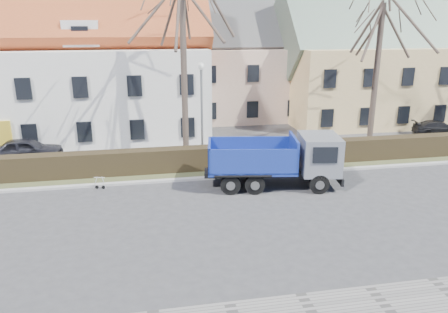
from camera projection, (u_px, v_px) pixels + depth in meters
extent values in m
plane|color=#38383A|center=(252.00, 213.00, 18.93)|extent=(120.00, 120.00, 0.00)
cube|color=#A4A29F|center=(231.00, 176.00, 23.22)|extent=(80.00, 0.30, 0.12)
cube|color=#434929|center=(226.00, 167.00, 24.73)|extent=(80.00, 3.00, 0.10)
cube|color=black|center=(226.00, 158.00, 24.36)|extent=(60.00, 0.90, 1.30)
imported|color=black|center=(27.00, 149.00, 25.82)|extent=(4.09, 1.73, 1.38)
imported|color=black|center=(439.00, 128.00, 31.58)|extent=(3.89, 2.30, 1.06)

